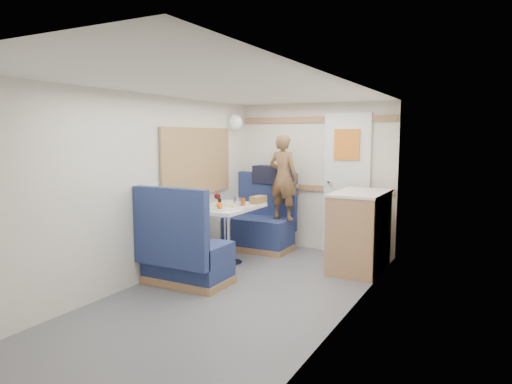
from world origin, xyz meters
The scene contains 26 objects.
floor centered at (0.00, 0.00, 0.00)m, with size 4.50×4.50×0.00m, color #515156.
ceiling centered at (0.00, 0.00, 2.00)m, with size 4.50×4.50×0.00m, color silver.
wall_back centered at (0.00, 2.25, 1.00)m, with size 2.20×0.02×2.00m, color silver.
wall_left centered at (-1.10, 0.00, 1.00)m, with size 0.02×4.50×2.00m, color silver.
wall_right centered at (1.10, 0.00, 1.00)m, with size 0.02×4.50×2.00m, color silver.
oak_trim_low centered at (0.00, 2.23, 0.85)m, with size 2.15×0.02×0.08m, color olive.
oak_trim_high centered at (0.00, 2.23, 1.78)m, with size 2.15×0.02×0.08m, color olive.
side_window centered at (-1.08, 1.00, 1.25)m, with size 0.04×1.30×0.72m, color #AABB9E.
rear_door centered at (0.45, 2.22, 0.97)m, with size 0.62×0.12×1.86m.
dinette_table centered at (-0.65, 1.00, 0.57)m, with size 0.62×0.92×0.72m.
bench_far centered at (-0.65, 1.86, 0.30)m, with size 0.90×0.59×1.05m.
bench_near centered at (-0.65, 0.14, 0.30)m, with size 0.90×0.59×1.05m.
ledge centered at (-0.65, 2.12, 0.88)m, with size 0.90×0.14×0.04m, color olive.
dome_light centered at (-1.04, 1.85, 1.75)m, with size 0.20×0.20×0.20m, color white.
galley_counter centered at (0.82, 1.55, 0.47)m, with size 0.57×0.92×0.92m.
person centered at (-0.30, 1.86, 1.02)m, with size 0.41×0.27×1.13m, color brown.
duffel_bag centered at (-0.60, 2.12, 1.02)m, with size 0.51×0.24×0.24m, color black.
tray centered at (-0.52, 0.80, 0.73)m, with size 0.28×0.36×0.02m, color white.
orange_fruit centered at (-0.57, 0.70, 0.77)m, with size 0.07×0.07×0.07m, color orange.
cheese_block centered at (-0.51, 0.85, 0.76)m, with size 0.10×0.06×0.03m, color #E6E085.
wine_glass centered at (-0.71, 0.88, 0.84)m, with size 0.08×0.08×0.17m.
tumbler_left centered at (-0.84, 0.72, 0.78)m, with size 0.07×0.07×0.12m, color white.
tumbler_right centered at (-0.51, 0.98, 0.78)m, with size 0.07×0.07×0.12m, color white.
beer_glass centered at (-0.51, 1.13, 0.77)m, with size 0.06×0.06×0.09m, color #8B3D14.
pepper_grinder centered at (-0.70, 0.91, 0.77)m, with size 0.04×0.04×0.10m, color black.
bread_loaf centered at (-0.43, 1.38, 0.77)m, with size 0.12×0.22×0.09m, color olive.
Camera 1 is at (2.21, -3.62, 1.55)m, focal length 32.00 mm.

